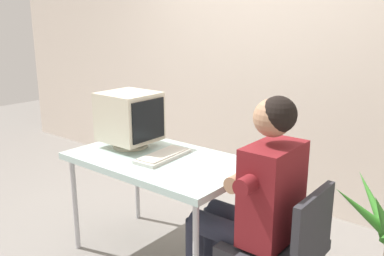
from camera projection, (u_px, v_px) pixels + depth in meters
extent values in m
plane|color=gray|center=(161.00, 256.00, 2.95)|extent=(12.00, 12.00, 0.00)
cube|color=beige|center=(299.00, 36.00, 3.44)|extent=(8.00, 0.10, 3.00)
cylinder|color=#B7B7BC|center=(75.00, 204.00, 2.96)|extent=(0.04, 0.04, 0.70)
cylinder|color=#B7B7BC|center=(137.00, 179.00, 3.42)|extent=(0.04, 0.04, 0.70)
cylinder|color=#B7B7BC|center=(253.00, 218.00, 2.75)|extent=(0.04, 0.04, 0.70)
cube|color=silver|center=(159.00, 161.00, 2.76)|extent=(1.23, 0.73, 0.04)
cylinder|color=beige|center=(130.00, 145.00, 2.99)|extent=(0.25, 0.25, 0.02)
cylinder|color=beige|center=(130.00, 142.00, 2.98)|extent=(0.06, 0.06, 0.03)
cube|color=beige|center=(129.00, 116.00, 2.93)|extent=(0.37, 0.35, 0.34)
cube|color=black|center=(149.00, 120.00, 2.82)|extent=(0.01, 0.30, 0.28)
cube|color=silver|center=(163.00, 156.00, 2.75)|extent=(0.20, 0.43, 0.02)
cube|color=beige|center=(163.00, 154.00, 2.74)|extent=(0.17, 0.39, 0.01)
cylinder|color=#4C4C51|center=(257.00, 255.00, 2.60)|extent=(0.03, 0.03, 0.39)
cube|color=#2D2D33|center=(273.00, 248.00, 2.26)|extent=(0.47, 0.47, 0.06)
cube|color=#2D2D33|center=(313.00, 226.00, 2.08)|extent=(0.04, 0.42, 0.35)
cube|color=maroon|center=(272.00, 193.00, 2.19)|extent=(0.22, 0.38, 0.54)
sphere|color=#A57A5B|center=(273.00, 118.00, 2.10)|extent=(0.20, 0.20, 0.20)
sphere|color=black|center=(278.00, 115.00, 2.08)|extent=(0.19, 0.19, 0.19)
cylinder|color=#262838|center=(226.00, 232.00, 2.33)|extent=(0.46, 0.14, 0.14)
cylinder|color=#262838|center=(243.00, 220.00, 2.47)|extent=(0.46, 0.14, 0.14)
cylinder|color=#262838|center=(194.00, 255.00, 2.53)|extent=(0.11, 0.11, 0.47)
cylinder|color=#262838|center=(212.00, 243.00, 2.67)|extent=(0.11, 0.11, 0.47)
cylinder|color=maroon|center=(248.00, 184.00, 2.01)|extent=(0.09, 0.14, 0.09)
cylinder|color=maroon|center=(289.00, 161.00, 2.34)|extent=(0.09, 0.14, 0.09)
cylinder|color=#A57A5B|center=(250.00, 175.00, 2.26)|extent=(0.09, 0.38, 0.09)
cone|color=#3B892D|center=(375.00, 205.00, 2.25)|extent=(0.34, 0.26, 0.36)
cone|color=#3B892D|center=(366.00, 214.00, 2.16)|extent=(0.36, 0.24, 0.35)
cone|color=#3B892D|center=(384.00, 219.00, 2.05)|extent=(0.12, 0.33, 0.38)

